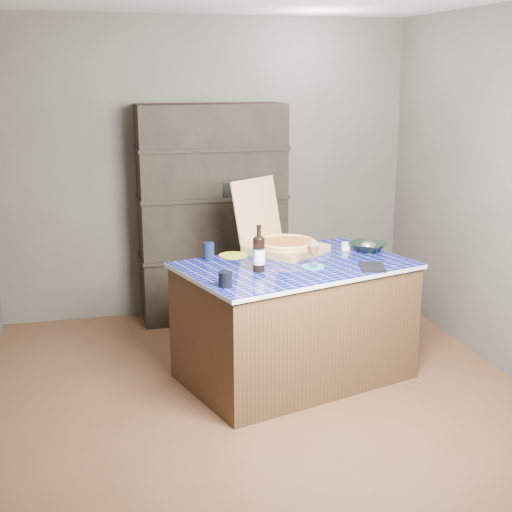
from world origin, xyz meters
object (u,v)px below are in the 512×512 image
object	(u,v)px
kitchen_island	(294,321)
dvd_case	(372,267)
pizza_box	(283,242)
mead_bottle	(259,253)
wine_glass	(313,248)
bowl	(368,247)

from	to	relation	value
kitchen_island	dvd_case	size ratio (longest dim) A/B	7.91
kitchen_island	pizza_box	xyz separation A→B (m)	(0.01, 0.34, 0.48)
mead_bottle	wine_glass	bearing A→B (deg)	0.67
wine_glass	kitchen_island	bearing A→B (deg)	128.56
kitchen_island	bowl	bearing A→B (deg)	1.93
dvd_case	bowl	world-z (taller)	bowl
kitchen_island	mead_bottle	world-z (taller)	mead_bottle
kitchen_island	dvd_case	xyz separation A→B (m)	(0.45, -0.23, 0.41)
mead_bottle	bowl	world-z (taller)	mead_bottle
mead_bottle	dvd_case	bearing A→B (deg)	-8.95
kitchen_island	pizza_box	world-z (taller)	pizza_box
mead_bottle	dvd_case	xyz separation A→B (m)	(0.73, -0.12, -0.11)
pizza_box	mead_bottle	distance (m)	0.54
mead_bottle	dvd_case	size ratio (longest dim) A/B	1.42
pizza_box	bowl	xyz separation A→B (m)	(0.60, -0.13, -0.04)
wine_glass	dvd_case	bearing A→B (deg)	-18.09
mead_bottle	wine_glass	xyz separation A→B (m)	(0.37, 0.00, 0.01)
wine_glass	dvd_case	xyz separation A→B (m)	(0.37, -0.12, -0.12)
mead_bottle	bowl	size ratio (longest dim) A/B	1.21
pizza_box	bowl	distance (m)	0.61
pizza_box	wine_glass	bearing A→B (deg)	-115.12
dvd_case	bowl	distance (m)	0.46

